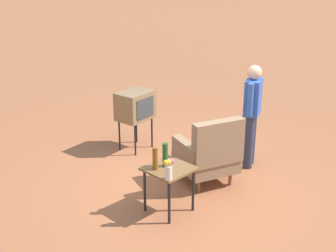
{
  "coord_description": "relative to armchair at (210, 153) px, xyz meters",
  "views": [
    {
      "loc": [
        4.67,
        4.07,
        3.22
      ],
      "look_at": [
        -0.18,
        -0.72,
        0.65
      ],
      "focal_mm": 49.45,
      "sensor_mm": 36.0,
      "label": 1
    }
  ],
  "objects": [
    {
      "name": "ground_plane",
      "position": [
        0.1,
        -0.21,
        -0.5
      ],
      "size": [
        60.0,
        60.0,
        0.0
      ],
      "primitive_type": "plane",
      "color": "#A05B38"
    },
    {
      "name": "bottle_wine_green",
      "position": [
        0.95,
        0.04,
        0.29
      ],
      "size": [
        0.07,
        0.07,
        0.32
      ],
      "primitive_type": "cylinder",
      "color": "#1E5623",
      "rests_on": "side_table"
    },
    {
      "name": "tv_on_stand",
      "position": [
        -0.13,
        -1.75,
        0.28
      ],
      "size": [
        0.65,
        0.51,
        1.03
      ],
      "color": "black",
      "rests_on": "ground"
    },
    {
      "name": "person_standing",
      "position": [
        -0.96,
        0.04,
        0.44
      ],
      "size": [
        0.53,
        0.35,
        1.64
      ],
      "color": "#2D3347",
      "rests_on": "ground"
    },
    {
      "name": "bottle_tall_amber",
      "position": [
        1.1,
        0.01,
        0.28
      ],
      "size": [
        0.07,
        0.07,
        0.3
      ],
      "primitive_type": "cylinder",
      "color": "brown",
      "rests_on": "side_table"
    },
    {
      "name": "side_table",
      "position": [
        0.94,
        0.1,
        0.04
      ],
      "size": [
        0.56,
        0.56,
        0.63
      ],
      "color": "black",
      "rests_on": "ground"
    },
    {
      "name": "armchair",
      "position": [
        0.0,
        0.0,
        0.0
      ],
      "size": [
        0.98,
        0.99,
        1.06
      ],
      "color": "brown",
      "rests_on": "ground"
    },
    {
      "name": "flower_vase",
      "position": [
        1.18,
        0.33,
        0.28
      ],
      "size": [
        0.14,
        0.1,
        0.27
      ],
      "color": "silver",
      "rests_on": "side_table"
    }
  ]
}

